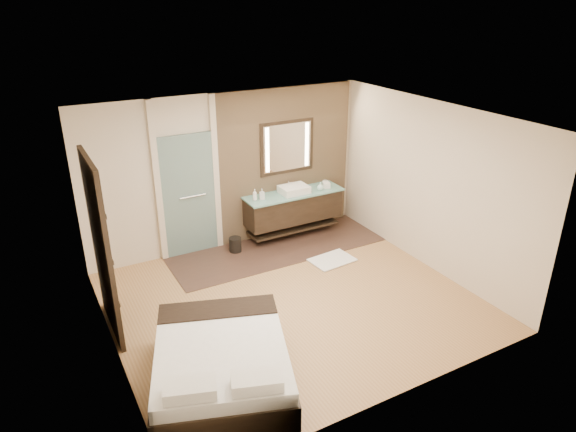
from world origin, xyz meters
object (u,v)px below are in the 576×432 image
mirror_unit (287,147)px  waste_bin (235,245)px  bed (222,365)px  vanity (293,207)px

mirror_unit → waste_bin: size_ratio=3.98×
mirror_unit → bed: bearing=-128.8°
mirror_unit → vanity: bearing=-90.0°
vanity → waste_bin: bearing=-176.8°
vanity → bed: bearing=-130.9°
vanity → mirror_unit: bearing=90.0°
bed → waste_bin: (1.46, 3.01, -0.16)m
vanity → mirror_unit: 1.10m
vanity → waste_bin: 1.28m
vanity → bed: 4.08m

